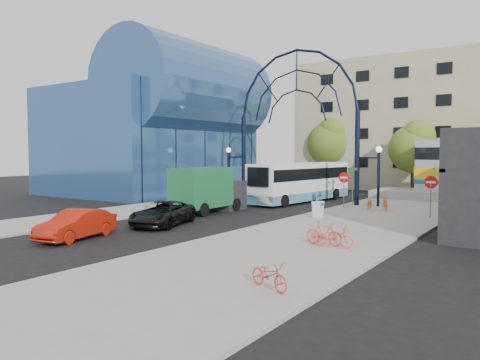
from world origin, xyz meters
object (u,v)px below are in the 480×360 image
Objects in this scene: gateway_arch at (297,94)px; bike_far_c at (269,275)px; green_truck at (209,190)px; stop_sign at (344,181)px; black_suv at (163,214)px; bike_far_b at (324,233)px; bike_near_b at (385,202)px; tree_north_a at (414,146)px; street_name_sign at (353,179)px; bike_far_a at (334,237)px; city_bus at (301,182)px; bike_near_a at (370,203)px; sandwich_board at (318,208)px; do_not_enter_sign at (431,186)px; tree_north_b at (331,141)px; red_sedan at (77,224)px.

gateway_arch is 8.77× the size of bike_far_c.
green_truck is at bearing 64.46° from bike_far_c.
black_suv is (-5.30, -12.67, -1.33)m from stop_sign.
bike_near_b is at bearing 9.24° from bike_far_b.
stop_sign is at bearing -95.42° from tree_north_a.
tree_north_a is at bearing 86.04° from street_name_sign.
stop_sign is at bearing 37.14° from bike_far_c.
bike_far_a is at bearing 28.14° from bike_far_c.
bike_far_a is 1.02× the size of bike_far_c.
city_bus is at bearing 78.28° from green_truck.
green_truck is at bearing 51.41° from bike_far_a.
bike_near_a is at bearing 13.75° from bike_far_b.
sandwich_board reaches higher than bike_far_b.
tree_north_a is at bearing 107.03° from do_not_enter_sign.
city_bus is at bearing 147.38° from bike_near_a.
gateway_arch reaches higher than green_truck.
sandwich_board is 10.46m from city_bus.
gateway_arch is 8.56× the size of bike_far_a.
tree_north_b reaches higher than black_suv.
black_suv reaches higher than bike_far_c.
tree_north_a is at bearing 67.25° from city_bus.
green_truck is (1.98, -24.74, -3.77)m from tree_north_b.
tree_north_a is at bearing 71.49° from bike_near_b.
bike_far_c is at bearing -46.85° from green_truck.
bike_far_b is at bearing -71.61° from stop_sign.
tree_north_b is at bearing 115.83° from stop_sign.
bike_near_a is 0.89× the size of bike_near_b.
bike_far_a is (2.01, -13.42, -0.13)m from bike_near_b.
city_bus is 7.12× the size of bike_far_b.
tree_north_a is at bearing 84.58° from stop_sign.
black_suv reaches higher than bike_far_a.
street_name_sign is 14.54m from bike_far_b.
red_sedan is (-11.97, -15.82, -1.30)m from do_not_enter_sign.
black_suv is (-6.62, -26.60, -3.95)m from tree_north_a.
bike_near_b is 1.13× the size of bike_far_b.
red_sedan is 2.58× the size of bike_far_a.
street_name_sign is at bearing 93.46° from sandwich_board.
tree_north_b is 21.93m from bike_near_b.
street_name_sign is 1.80× the size of bike_far_c.
gateway_arch is 13.98m from tree_north_a.
bike_near_a is at bearing 80.00° from sandwich_board.
stop_sign is 6.51m from do_not_enter_sign.
bike_far_c is at bearing -88.66° from bike_near_a.
gateway_arch is 11.46m from green_truck.
stop_sign reaches higher than sandwich_board.
gateway_arch is 8.38m from street_name_sign.
gateway_arch reaches higher than bike_far_c.
sandwich_board is 8.56m from bike_far_a.
bike_near_a is at bearing 155.20° from do_not_enter_sign.
bike_far_b is at bearing -98.96° from do_not_enter_sign.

